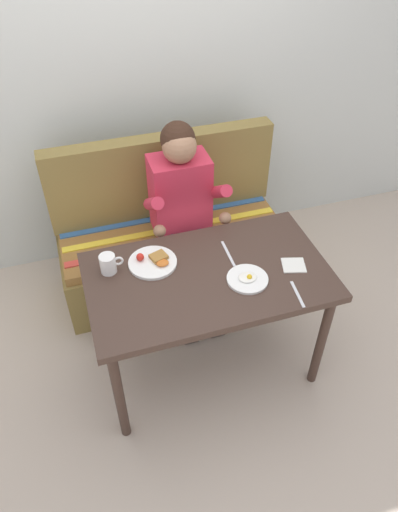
{
  "coord_description": "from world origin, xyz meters",
  "views": [
    {
      "loc": [
        -0.55,
        -1.6,
        2.36
      ],
      "look_at": [
        0.0,
        0.15,
        0.72
      ],
      "focal_mm": 33.41,
      "sensor_mm": 36.0,
      "label": 1
    }
  ],
  "objects_px": {
    "couch": "(171,241)",
    "plate_eggs": "(247,279)",
    "person": "(183,204)",
    "napkin": "(294,265)",
    "fork": "(297,294)",
    "coffee_mug": "(108,263)",
    "plate_breakfast": "(153,262)",
    "table": "(208,286)",
    "knife": "(228,254)"
  },
  "relations": [
    {
      "from": "plate_breakfast",
      "to": "couch",
      "type": "bearing_deg",
      "value": 68.44
    },
    {
      "from": "person",
      "to": "coffee_mug",
      "type": "distance_m",
      "value": 0.66
    },
    {
      "from": "plate_breakfast",
      "to": "plate_eggs",
      "type": "height_order",
      "value": "plate_breakfast"
    },
    {
      "from": "couch",
      "to": "plate_eggs",
      "type": "bearing_deg",
      "value": -79.0
    },
    {
      "from": "plate_breakfast",
      "to": "napkin",
      "type": "bearing_deg",
      "value": -18.85
    },
    {
      "from": "couch",
      "to": "person",
      "type": "relative_size",
      "value": 1.19
    },
    {
      "from": "napkin",
      "to": "fork",
      "type": "distance_m",
      "value": 0.2
    },
    {
      "from": "table",
      "to": "fork",
      "type": "xyz_separation_m",
      "value": [
        0.36,
        -0.26,
        0.08
      ]
    },
    {
      "from": "table",
      "to": "couch",
      "type": "relative_size",
      "value": 0.83
    },
    {
      "from": "napkin",
      "to": "fork",
      "type": "relative_size",
      "value": 0.67
    },
    {
      "from": "coffee_mug",
      "to": "knife",
      "type": "relative_size",
      "value": 0.59
    },
    {
      "from": "napkin",
      "to": "fork",
      "type": "height_order",
      "value": "napkin"
    },
    {
      "from": "table",
      "to": "fork",
      "type": "relative_size",
      "value": 7.06
    },
    {
      "from": "table",
      "to": "knife",
      "type": "relative_size",
      "value": 6.0
    },
    {
      "from": "table",
      "to": "plate_eggs",
      "type": "height_order",
      "value": "plate_eggs"
    },
    {
      "from": "napkin",
      "to": "plate_breakfast",
      "type": "bearing_deg",
      "value": 161.15
    },
    {
      "from": "couch",
      "to": "person",
      "type": "distance_m",
      "value": 0.45
    },
    {
      "from": "plate_breakfast",
      "to": "coffee_mug",
      "type": "height_order",
      "value": "coffee_mug"
    },
    {
      "from": "coffee_mug",
      "to": "plate_breakfast",
      "type": "bearing_deg",
      "value": -2.98
    },
    {
      "from": "person",
      "to": "plate_eggs",
      "type": "bearing_deg",
      "value": -79.77
    },
    {
      "from": "plate_eggs",
      "to": "person",
      "type": "bearing_deg",
      "value": 100.23
    },
    {
      "from": "couch",
      "to": "coffee_mug",
      "type": "xyz_separation_m",
      "value": [
        -0.46,
        -0.6,
        0.45
      ]
    },
    {
      "from": "plate_breakfast",
      "to": "fork",
      "type": "xyz_separation_m",
      "value": [
        0.6,
        -0.41,
        -0.01
      ]
    },
    {
      "from": "plate_eggs",
      "to": "coffee_mug",
      "type": "distance_m",
      "value": 0.68
    },
    {
      "from": "plate_eggs",
      "to": "fork",
      "type": "relative_size",
      "value": 1.19
    },
    {
      "from": "table",
      "to": "napkin",
      "type": "xyz_separation_m",
      "value": [
        0.43,
        -0.07,
        0.09
      ]
    },
    {
      "from": "couch",
      "to": "napkin",
      "type": "height_order",
      "value": "couch"
    },
    {
      "from": "person",
      "to": "knife",
      "type": "xyz_separation_m",
      "value": [
        0.1,
        -0.48,
        -0.01
      ]
    },
    {
      "from": "fork",
      "to": "knife",
      "type": "xyz_separation_m",
      "value": [
        -0.21,
        0.37,
        0.0
      ]
    },
    {
      "from": "plate_eggs",
      "to": "knife",
      "type": "bearing_deg",
      "value": 96.36
    },
    {
      "from": "plate_breakfast",
      "to": "knife",
      "type": "height_order",
      "value": "plate_breakfast"
    },
    {
      "from": "napkin",
      "to": "knife",
      "type": "bearing_deg",
      "value": 147.17
    },
    {
      "from": "person",
      "to": "fork",
      "type": "bearing_deg",
      "value": -69.77
    },
    {
      "from": "plate_breakfast",
      "to": "plate_eggs",
      "type": "xyz_separation_m",
      "value": [
        0.41,
        -0.25,
        -0.0
      ]
    },
    {
      "from": "table",
      "to": "person",
      "type": "relative_size",
      "value": 0.99
    },
    {
      "from": "couch",
      "to": "knife",
      "type": "relative_size",
      "value": 7.2
    },
    {
      "from": "plate_breakfast",
      "to": "napkin",
      "type": "xyz_separation_m",
      "value": [
        0.67,
        -0.23,
        -0.01
      ]
    },
    {
      "from": "person",
      "to": "knife",
      "type": "relative_size",
      "value": 6.06
    },
    {
      "from": "plate_breakfast",
      "to": "coffee_mug",
      "type": "bearing_deg",
      "value": 177.02
    },
    {
      "from": "plate_eggs",
      "to": "fork",
      "type": "height_order",
      "value": "plate_eggs"
    },
    {
      "from": "couch",
      "to": "plate_eggs",
      "type": "distance_m",
      "value": 0.97
    },
    {
      "from": "table",
      "to": "napkin",
      "type": "relative_size",
      "value": 10.52
    },
    {
      "from": "couch",
      "to": "person",
      "type": "xyz_separation_m",
      "value": [
        0.04,
        -0.17,
        0.41
      ]
    },
    {
      "from": "coffee_mug",
      "to": "napkin",
      "type": "height_order",
      "value": "coffee_mug"
    },
    {
      "from": "couch",
      "to": "napkin",
      "type": "relative_size",
      "value": 12.62
    },
    {
      "from": "table",
      "to": "plate_eggs",
      "type": "relative_size",
      "value": 5.93
    },
    {
      "from": "fork",
      "to": "couch",
      "type": "bearing_deg",
      "value": 115.28
    },
    {
      "from": "person",
      "to": "plate_breakfast",
      "type": "distance_m",
      "value": 0.52
    },
    {
      "from": "plate_eggs",
      "to": "napkin",
      "type": "bearing_deg",
      "value": 5.61
    },
    {
      "from": "fork",
      "to": "plate_breakfast",
      "type": "bearing_deg",
      "value": 151.34
    }
  ]
}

